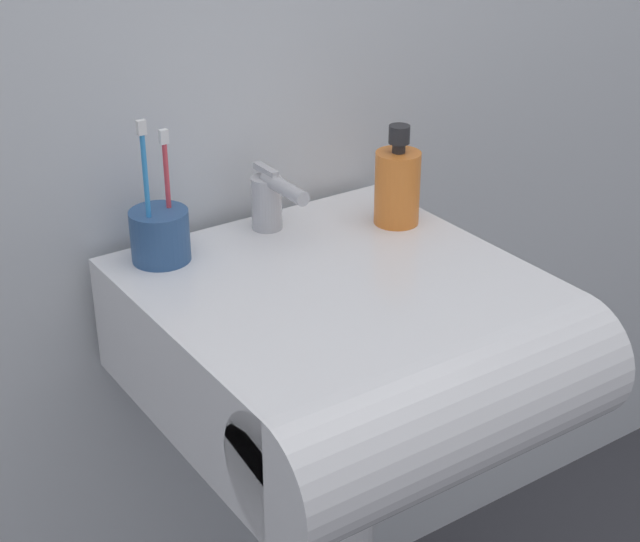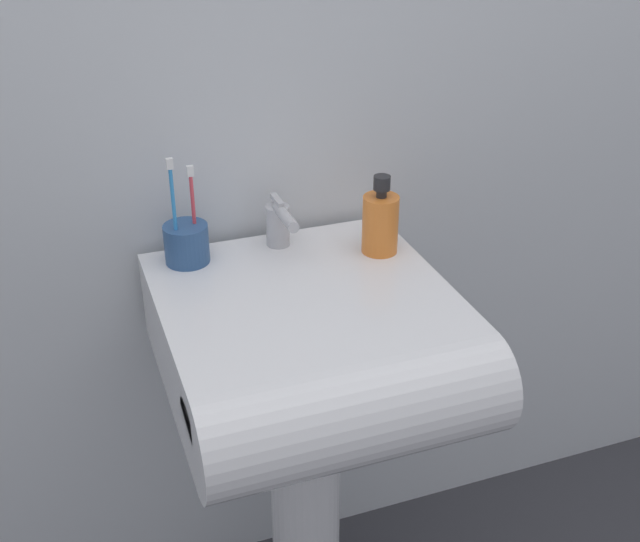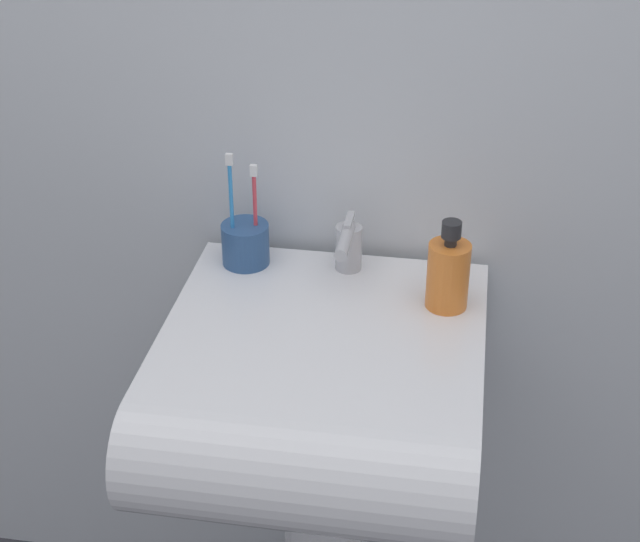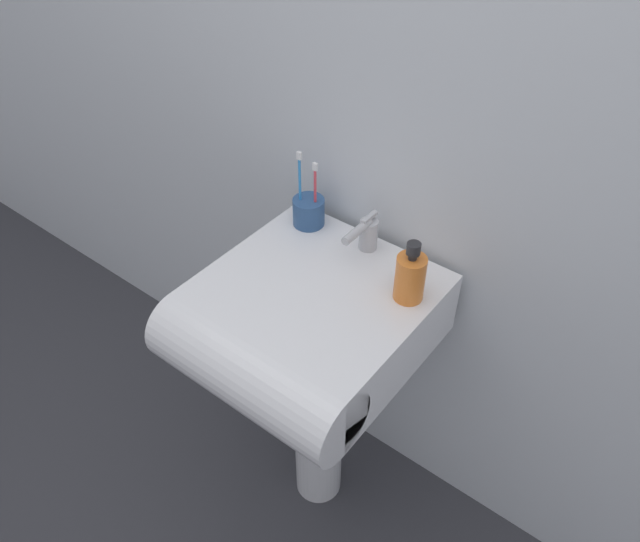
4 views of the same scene
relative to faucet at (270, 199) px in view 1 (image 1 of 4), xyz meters
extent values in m
cube|color=silver|center=(-0.01, 0.11, 0.27)|extent=(5.00, 0.05, 2.40)
cube|color=white|center=(-0.01, -0.18, -0.14)|extent=(0.51, 0.48, 0.18)
cylinder|color=white|center=(-0.01, -0.42, -0.14)|extent=(0.51, 0.18, 0.18)
cylinder|color=#B7B7BC|center=(0.00, 0.01, -0.01)|extent=(0.05, 0.05, 0.08)
cylinder|color=#B7B7BC|center=(0.00, -0.04, 0.03)|extent=(0.02, 0.10, 0.02)
cube|color=#B7B7BC|center=(0.00, 0.01, 0.04)|extent=(0.01, 0.06, 0.01)
cylinder|color=#2D5184|center=(-0.18, 0.00, -0.01)|extent=(0.08, 0.08, 0.08)
cylinder|color=#338CD8|center=(-0.20, -0.01, 0.05)|extent=(0.01, 0.01, 0.18)
cube|color=white|center=(-0.20, -0.01, 0.15)|extent=(0.01, 0.01, 0.02)
cylinder|color=#D83F4C|center=(-0.16, 0.01, 0.04)|extent=(0.01, 0.01, 0.15)
cube|color=white|center=(-0.16, 0.01, 0.13)|extent=(0.01, 0.01, 0.02)
cylinder|color=orange|center=(0.18, -0.08, 0.01)|extent=(0.07, 0.07, 0.11)
cylinder|color=#262628|center=(0.18, -0.08, 0.07)|extent=(0.02, 0.02, 0.02)
cylinder|color=#262628|center=(0.18, -0.08, 0.09)|extent=(0.03, 0.03, 0.03)
camera|label=1|loc=(-0.70, -1.17, 0.56)|focal=55.00mm
camera|label=2|loc=(-0.40, -1.34, 0.66)|focal=45.00mm
camera|label=3|loc=(0.19, -1.46, 0.83)|focal=55.00mm
camera|label=4|loc=(0.66, -1.04, 0.94)|focal=35.00mm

